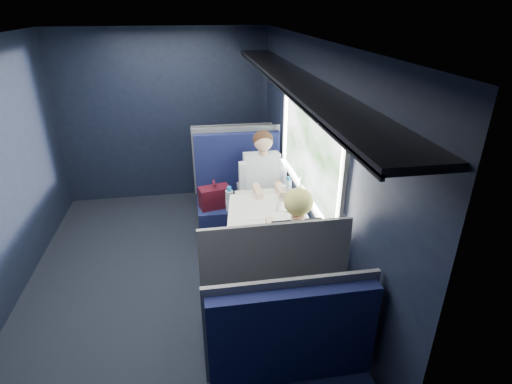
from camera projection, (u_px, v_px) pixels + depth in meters
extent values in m
cube|color=black|center=(168.00, 284.00, 4.02)|extent=(2.80, 4.20, 0.01)
cube|color=black|center=(314.00, 169.00, 3.74)|extent=(0.10, 4.20, 2.30)
cube|color=black|center=(166.00, 117.00, 5.44)|extent=(2.80, 0.10, 2.30)
cube|color=silver|center=(138.00, 33.00, 3.01)|extent=(2.80, 4.20, 0.10)
cube|color=beige|center=(310.00, 106.00, 3.47)|extent=(0.03, 1.84, 0.07)
cube|color=beige|center=(305.00, 194.00, 3.84)|extent=(0.03, 1.84, 0.07)
cube|color=beige|center=(341.00, 193.00, 2.87)|extent=(0.03, 0.07, 0.78)
cube|color=beige|center=(285.00, 125.00, 4.44)|extent=(0.03, 0.07, 0.78)
cube|color=black|center=(294.00, 79.00, 3.35)|extent=(0.36, 4.10, 0.04)
cube|color=black|center=(274.00, 82.00, 3.33)|extent=(0.02, 4.10, 0.03)
cube|color=red|center=(312.00, 89.00, 3.41)|extent=(0.01, 0.10, 0.12)
cylinder|color=#54565E|center=(254.00, 246.00, 4.00)|extent=(0.08, 0.08, 0.70)
cube|color=silver|center=(272.00, 212.00, 3.87)|extent=(0.62, 1.00, 0.04)
cube|color=#0C1035|center=(241.00, 219.00, 4.74)|extent=(1.00, 0.50, 0.45)
cube|color=#0C1035|center=(237.00, 163.00, 4.75)|extent=(1.00, 0.10, 0.75)
cube|color=#54565E|center=(237.00, 160.00, 4.79)|extent=(1.04, 0.03, 0.82)
cube|color=#54565E|center=(241.00, 197.00, 4.56)|extent=(0.06, 0.40, 0.20)
cube|color=#470F1B|center=(215.00, 197.00, 4.50)|extent=(0.38, 0.26, 0.24)
cylinder|color=#470F1B|center=(214.00, 183.00, 4.43)|extent=(0.06, 0.15, 0.03)
cylinder|color=silver|center=(230.00, 201.00, 4.43)|extent=(0.09, 0.09, 0.24)
cylinder|color=blue|center=(229.00, 189.00, 4.37)|extent=(0.05, 0.05, 0.05)
cube|color=#0C1035|center=(265.00, 309.00, 3.35)|extent=(1.00, 0.50, 0.45)
cube|color=#0C1035|center=(274.00, 273.00, 2.83)|extent=(1.00, 0.10, 0.75)
cube|color=#54565E|center=(275.00, 275.00, 2.77)|extent=(1.04, 0.03, 0.82)
cube|color=#54565E|center=(264.00, 274.00, 3.26)|extent=(0.06, 0.40, 0.20)
cube|color=#0C1035|center=(231.00, 182.00, 5.72)|extent=(1.00, 0.40, 0.45)
cube|color=#0C1035|center=(232.00, 151.00, 5.27)|extent=(1.00, 0.10, 0.66)
cube|color=#54565E|center=(233.00, 151.00, 5.21)|extent=(1.04, 0.03, 0.72)
cube|color=#0C1035|center=(293.00, 337.00, 2.35)|extent=(1.00, 0.10, 0.66)
cube|color=#54565E|center=(291.00, 327.00, 2.39)|extent=(1.04, 0.03, 0.72)
cube|color=black|center=(264.00, 200.00, 4.52)|extent=(0.36, 0.44, 0.16)
cube|color=black|center=(267.00, 232.00, 4.48)|extent=(0.32, 0.12, 0.45)
cube|color=silver|center=(262.00, 175.00, 4.56)|extent=(0.40, 0.29, 0.53)
cylinder|color=#D8A88C|center=(263.00, 153.00, 4.40)|extent=(0.10, 0.10, 0.06)
sphere|color=#D8A88C|center=(263.00, 141.00, 4.33)|extent=(0.21, 0.21, 0.21)
sphere|color=#382114|center=(263.00, 140.00, 4.33)|extent=(0.22, 0.22, 0.22)
cube|color=silver|center=(243.00, 177.00, 4.49)|extent=(0.09, 0.12, 0.34)
cube|color=silver|center=(281.00, 175.00, 4.56)|extent=(0.09, 0.12, 0.34)
cube|color=black|center=(291.00, 267.00, 3.38)|extent=(0.36, 0.44, 0.16)
cube|color=black|center=(285.00, 281.00, 3.69)|extent=(0.32, 0.12, 0.45)
cube|color=black|center=(298.00, 253.00, 3.13)|extent=(0.40, 0.29, 0.53)
cylinder|color=#D8A88C|center=(298.00, 219.00, 3.05)|extent=(0.10, 0.10, 0.06)
sphere|color=#D8A88C|center=(298.00, 202.00, 3.01)|extent=(0.21, 0.21, 0.21)
sphere|color=#D2C862|center=(299.00, 202.00, 2.99)|extent=(0.22, 0.22, 0.22)
cube|color=black|center=(269.00, 253.00, 3.14)|extent=(0.09, 0.12, 0.34)
cube|color=black|center=(323.00, 248.00, 3.20)|extent=(0.09, 0.12, 0.34)
cube|color=#D2C862|center=(300.00, 244.00, 3.03)|extent=(0.26, 0.07, 0.36)
cube|color=white|center=(256.00, 212.00, 3.82)|extent=(0.64, 0.85, 0.01)
cube|color=silver|center=(290.00, 204.00, 3.96)|extent=(0.33, 0.39, 0.02)
cube|color=silver|center=(302.00, 192.00, 3.93)|extent=(0.11, 0.31, 0.22)
cube|color=black|center=(301.00, 192.00, 3.92)|extent=(0.09, 0.27, 0.18)
cylinder|color=silver|center=(288.00, 188.00, 4.10)|extent=(0.06, 0.06, 0.18)
cylinder|color=blue|center=(289.00, 178.00, 4.06)|extent=(0.04, 0.04, 0.04)
cylinder|color=white|center=(284.00, 190.00, 4.18)|extent=(0.07, 0.07, 0.09)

